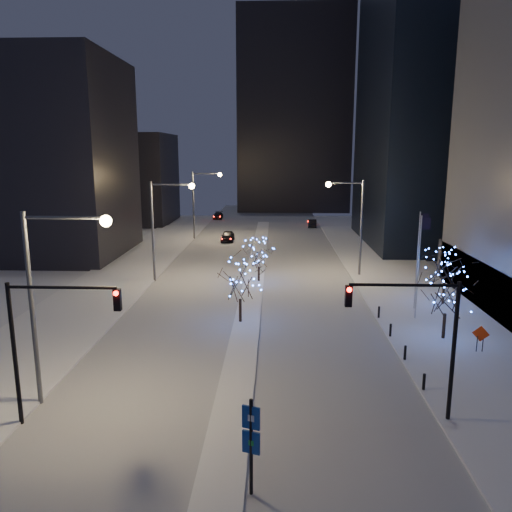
{
  "coord_description": "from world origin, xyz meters",
  "views": [
    {
      "loc": [
        2.06,
        -21.32,
        12.77
      ],
      "look_at": [
        0.65,
        15.88,
        5.0
      ],
      "focal_mm": 35.0,
      "sensor_mm": 36.0,
      "label": 1
    }
  ],
  "objects_px": {
    "car_far": "(218,216)",
    "holiday_tree_plaza_near": "(446,294)",
    "traffic_signal_east": "(422,328)",
    "holiday_tree_median_far": "(259,255)",
    "street_lamp_w_near": "(51,282)",
    "construction_sign": "(481,336)",
    "holiday_tree_plaza_far": "(446,267)",
    "wayfinding_sign": "(251,437)",
    "car_mid": "(312,223)",
    "street_lamp_w_mid": "(163,217)",
    "holiday_tree_median_near": "(240,280)",
    "street_lamp_east": "(353,215)",
    "street_lamp_w_far": "(200,196)",
    "traffic_signal_west": "(45,330)",
    "car_near": "(228,236)"
  },
  "relations": [
    {
      "from": "street_lamp_w_far",
      "to": "holiday_tree_plaza_near",
      "type": "bearing_deg",
      "value": -60.52
    },
    {
      "from": "street_lamp_w_near",
      "to": "car_far",
      "type": "xyz_separation_m",
      "value": [
        -0.06,
        73.04,
        -5.86
      ]
    },
    {
      "from": "traffic_signal_east",
      "to": "car_near",
      "type": "relative_size",
      "value": 1.56
    },
    {
      "from": "traffic_signal_west",
      "to": "car_far",
      "type": "height_order",
      "value": "traffic_signal_west"
    },
    {
      "from": "traffic_signal_east",
      "to": "holiday_tree_median_far",
      "type": "xyz_separation_m",
      "value": [
        -8.44,
        26.0,
        -1.94
      ]
    },
    {
      "from": "street_lamp_w_near",
      "to": "traffic_signal_west",
      "type": "distance_m",
      "value": 2.7
    },
    {
      "from": "street_lamp_east",
      "to": "construction_sign",
      "type": "distance_m",
      "value": 21.84
    },
    {
      "from": "holiday_tree_plaza_near",
      "to": "holiday_tree_plaza_far",
      "type": "distance_m",
      "value": 8.54
    },
    {
      "from": "street_lamp_w_far",
      "to": "street_lamp_east",
      "type": "height_order",
      "value": "same"
    },
    {
      "from": "street_lamp_w_far",
      "to": "wayfinding_sign",
      "type": "xyz_separation_m",
      "value": [
        10.18,
        -56.6,
        -4.09
      ]
    },
    {
      "from": "holiday_tree_plaza_far",
      "to": "wayfinding_sign",
      "type": "height_order",
      "value": "holiday_tree_plaza_far"
    },
    {
      "from": "street_lamp_w_mid",
      "to": "holiday_tree_median_far",
      "type": "xyz_separation_m",
      "value": [
        9.44,
        -0.0,
        -3.68
      ]
    },
    {
      "from": "wayfinding_sign",
      "to": "holiday_tree_median_near",
      "type": "bearing_deg",
      "value": 114.73
    },
    {
      "from": "street_lamp_w_mid",
      "to": "traffic_signal_west",
      "type": "distance_m",
      "value": 27.06
    },
    {
      "from": "holiday_tree_median_near",
      "to": "wayfinding_sign",
      "type": "height_order",
      "value": "holiday_tree_median_near"
    },
    {
      "from": "car_mid",
      "to": "holiday_tree_median_near",
      "type": "xyz_separation_m",
      "value": [
        -9.09,
        -50.22,
        2.75
      ]
    },
    {
      "from": "holiday_tree_median_far",
      "to": "holiday_tree_plaza_near",
      "type": "distance_m",
      "value": 20.19
    },
    {
      "from": "car_near",
      "to": "wayfinding_sign",
      "type": "relative_size",
      "value": 1.14
    },
    {
      "from": "traffic_signal_west",
      "to": "holiday_tree_plaza_far",
      "type": "xyz_separation_m",
      "value": [
        24.84,
        19.94,
        -1.44
      ]
    },
    {
      "from": "street_lamp_w_mid",
      "to": "holiday_tree_plaza_near",
      "type": "distance_m",
      "value": 27.52
    },
    {
      "from": "street_lamp_w_near",
      "to": "traffic_signal_west",
      "type": "relative_size",
      "value": 1.43
    },
    {
      "from": "holiday_tree_median_near",
      "to": "holiday_tree_plaza_near",
      "type": "xyz_separation_m",
      "value": [
        14.29,
        -2.91,
        -0.11
      ]
    },
    {
      "from": "construction_sign",
      "to": "holiday_tree_median_far",
      "type": "bearing_deg",
      "value": 154.95
    },
    {
      "from": "street_lamp_w_mid",
      "to": "street_lamp_east",
      "type": "xyz_separation_m",
      "value": [
        19.02,
        3.0,
        -0.05
      ]
    },
    {
      "from": "car_far",
      "to": "holiday_tree_median_far",
      "type": "bearing_deg",
      "value": -80.03
    },
    {
      "from": "car_far",
      "to": "holiday_tree_plaza_near",
      "type": "height_order",
      "value": "holiday_tree_plaza_near"
    },
    {
      "from": "traffic_signal_west",
      "to": "traffic_signal_east",
      "type": "distance_m",
      "value": 17.41
    },
    {
      "from": "holiday_tree_median_far",
      "to": "holiday_tree_plaza_far",
      "type": "relative_size",
      "value": 0.9
    },
    {
      "from": "wayfinding_sign",
      "to": "holiday_tree_plaza_near",
      "type": "bearing_deg",
      "value": 72.17
    },
    {
      "from": "street_lamp_w_near",
      "to": "construction_sign",
      "type": "relative_size",
      "value": 5.74
    },
    {
      "from": "street_lamp_w_near",
      "to": "traffic_signal_west",
      "type": "bearing_deg",
      "value": -76.04
    },
    {
      "from": "street_lamp_w_far",
      "to": "holiday_tree_median_far",
      "type": "height_order",
      "value": "street_lamp_w_far"
    },
    {
      "from": "car_far",
      "to": "car_mid",
      "type": "bearing_deg",
      "value": -31.1
    },
    {
      "from": "car_far",
      "to": "holiday_tree_plaza_far",
      "type": "xyz_separation_m",
      "value": [
        25.4,
        -55.11,
        2.69
      ]
    },
    {
      "from": "street_lamp_w_far",
      "to": "holiday_tree_plaza_near",
      "type": "distance_m",
      "value": 46.28
    },
    {
      "from": "holiday_tree_median_far",
      "to": "holiday_tree_plaza_far",
      "type": "xyz_separation_m",
      "value": [
        15.9,
        -7.07,
        0.5
      ]
    },
    {
      "from": "street_lamp_w_near",
      "to": "construction_sign",
      "type": "xyz_separation_m",
      "value": [
        24.27,
        7.46,
        -5.3
      ]
    },
    {
      "from": "street_lamp_east",
      "to": "traffic_signal_east",
      "type": "relative_size",
      "value": 1.43
    },
    {
      "from": "holiday_tree_plaza_far",
      "to": "car_near",
      "type": "bearing_deg",
      "value": 125.03
    },
    {
      "from": "holiday_tree_median_far",
      "to": "wayfinding_sign",
      "type": "height_order",
      "value": "holiday_tree_median_far"
    },
    {
      "from": "holiday_tree_plaza_near",
      "to": "holiday_tree_plaza_far",
      "type": "relative_size",
      "value": 1.01
    },
    {
      "from": "holiday_tree_plaza_near",
      "to": "construction_sign",
      "type": "bearing_deg",
      "value": -56.66
    },
    {
      "from": "street_lamp_east",
      "to": "car_far",
      "type": "xyz_separation_m",
      "value": [
        -19.08,
        45.04,
        -5.82
      ]
    },
    {
      "from": "holiday_tree_plaza_far",
      "to": "street_lamp_w_far",
      "type": "bearing_deg",
      "value": 128.32
    },
    {
      "from": "traffic_signal_east",
      "to": "holiday_tree_median_far",
      "type": "bearing_deg",
      "value": 107.98
    },
    {
      "from": "car_near",
      "to": "holiday_tree_plaza_far",
      "type": "distance_m",
      "value": 37.02
    },
    {
      "from": "car_near",
      "to": "street_lamp_east",
      "type": "bearing_deg",
      "value": -53.81
    },
    {
      "from": "holiday_tree_median_near",
      "to": "holiday_tree_plaza_far",
      "type": "xyz_separation_m",
      "value": [
        16.9,
        5.22,
        -0.09
      ]
    },
    {
      "from": "car_mid",
      "to": "car_far",
      "type": "xyz_separation_m",
      "value": [
        -17.59,
        10.11,
        -0.03
      ]
    },
    {
      "from": "car_far",
      "to": "construction_sign",
      "type": "xyz_separation_m",
      "value": [
        24.33,
        -65.58,
        0.56
      ]
    }
  ]
}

